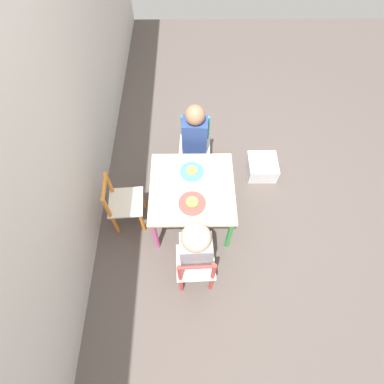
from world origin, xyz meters
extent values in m
plane|color=#5B514C|center=(0.00, 0.00, 0.00)|extent=(6.00, 6.00, 0.00)
cube|color=silver|center=(0.00, 0.79, 1.30)|extent=(6.00, 0.06, 2.60)
cube|color=beige|center=(0.00, 0.00, 0.43)|extent=(0.62, 0.62, 0.02)
cylinder|color=green|center=(-0.28, -0.28, 0.21)|extent=(0.04, 0.04, 0.42)
cylinder|color=yellow|center=(0.28, -0.28, 0.21)|extent=(0.04, 0.04, 0.42)
cylinder|color=#E5599E|center=(-0.28, 0.28, 0.21)|extent=(0.04, 0.04, 0.42)
cylinder|color=#387AD1|center=(0.28, 0.28, 0.21)|extent=(0.04, 0.04, 0.42)
cube|color=silver|center=(-0.51, -0.02, 0.28)|extent=(0.27, 0.27, 0.02)
cylinder|color=#DB3D38|center=(-0.40, -0.12, 0.14)|extent=(0.03, 0.03, 0.28)
cylinder|color=#DB3D38|center=(-0.40, 0.09, 0.14)|extent=(0.03, 0.03, 0.28)
cylinder|color=#DB3D38|center=(-0.61, -0.13, 0.14)|extent=(0.03, 0.03, 0.28)
cylinder|color=#DB3D38|center=(-0.62, 0.08, 0.14)|extent=(0.03, 0.03, 0.28)
cylinder|color=#DB3D38|center=(-0.61, -0.13, 0.40)|extent=(0.03, 0.03, 0.26)
cylinder|color=#DB3D38|center=(-0.62, 0.08, 0.40)|extent=(0.03, 0.03, 0.26)
cylinder|color=#DB3D38|center=(-0.61, -0.02, 0.52)|extent=(0.03, 0.21, 0.02)
cube|color=silver|center=(0.51, -0.03, 0.28)|extent=(0.27, 0.27, 0.02)
cylinder|color=teal|center=(0.41, 0.08, 0.14)|extent=(0.03, 0.03, 0.28)
cylinder|color=teal|center=(0.39, -0.13, 0.14)|extent=(0.03, 0.03, 0.28)
cylinder|color=teal|center=(0.62, 0.07, 0.14)|extent=(0.03, 0.03, 0.28)
cylinder|color=teal|center=(0.61, -0.14, 0.14)|extent=(0.03, 0.03, 0.28)
cylinder|color=teal|center=(0.62, 0.07, 0.40)|extent=(0.03, 0.03, 0.26)
cylinder|color=teal|center=(0.61, -0.14, 0.40)|extent=(0.03, 0.03, 0.26)
cylinder|color=teal|center=(0.61, -0.03, 0.52)|extent=(0.04, 0.21, 0.02)
cube|color=silver|center=(-0.03, 0.51, 0.28)|extent=(0.28, 0.28, 0.02)
cylinder|color=orange|center=(-0.13, 0.39, 0.14)|extent=(0.03, 0.03, 0.28)
cylinder|color=orange|center=(0.08, 0.41, 0.14)|extent=(0.03, 0.03, 0.28)
cylinder|color=orange|center=(-0.15, 0.60, 0.14)|extent=(0.03, 0.03, 0.28)
cylinder|color=orange|center=(0.07, 0.62, 0.14)|extent=(0.03, 0.03, 0.28)
cylinder|color=orange|center=(-0.15, 0.60, 0.40)|extent=(0.03, 0.03, 0.26)
cylinder|color=orange|center=(0.07, 0.62, 0.40)|extent=(0.03, 0.03, 0.26)
cylinder|color=orange|center=(-0.04, 0.61, 0.52)|extent=(0.21, 0.04, 0.02)
cylinder|color=#4C608E|center=(-0.38, -0.07, 0.15)|extent=(0.07, 0.07, 0.29)
cylinder|color=#4C608E|center=(-0.39, 0.03, 0.15)|extent=(0.07, 0.07, 0.29)
cube|color=#999EA8|center=(-0.49, -0.02, 0.44)|extent=(0.15, 0.21, 0.30)
sphere|color=beige|center=(-0.49, -0.02, 0.67)|extent=(0.18, 0.18, 0.18)
cylinder|color=#4C608E|center=(0.39, 0.03, 0.15)|extent=(0.07, 0.07, 0.29)
cylinder|color=#4C608E|center=(0.38, -0.07, 0.15)|extent=(0.07, 0.07, 0.29)
cube|color=#2D478E|center=(0.49, -0.03, 0.45)|extent=(0.15, 0.21, 0.32)
sphere|color=#A37556|center=(0.49, -0.03, 0.67)|extent=(0.15, 0.15, 0.15)
cylinder|color=#E54C47|center=(-0.14, 0.00, 0.44)|extent=(0.19, 0.19, 0.01)
cylinder|color=gold|center=(-0.14, 0.00, 0.46)|extent=(0.09, 0.09, 0.02)
cylinder|color=#4C9EE0|center=(0.14, 0.00, 0.44)|extent=(0.18, 0.18, 0.01)
cylinder|color=gold|center=(0.14, 0.00, 0.46)|extent=(0.08, 0.08, 0.02)
cube|color=silver|center=(0.44, -0.64, 0.08)|extent=(0.26, 0.26, 0.15)
camera|label=1|loc=(-1.15, 0.01, 2.27)|focal=28.00mm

